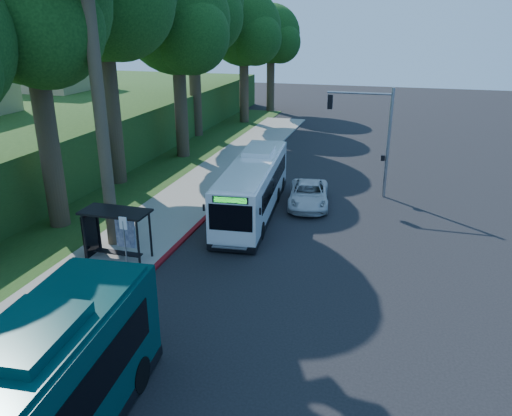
% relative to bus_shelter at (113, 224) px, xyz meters
% --- Properties ---
extents(ground, '(140.00, 140.00, 0.00)m').
position_rel_bus_shelter_xyz_m(ground, '(7.26, 2.86, -1.81)').
color(ground, black).
rests_on(ground, ground).
extents(sidewalk, '(4.50, 70.00, 0.12)m').
position_rel_bus_shelter_xyz_m(sidewalk, '(-0.04, 2.86, -1.75)').
color(sidewalk, gray).
rests_on(sidewalk, ground).
extents(red_curb, '(0.25, 30.00, 0.13)m').
position_rel_bus_shelter_xyz_m(red_curb, '(2.26, -1.14, -1.74)').
color(red_curb, maroon).
rests_on(red_curb, ground).
extents(grass_verge, '(8.00, 70.00, 0.06)m').
position_rel_bus_shelter_xyz_m(grass_verge, '(-5.74, 7.86, -1.78)').
color(grass_verge, '#234719').
rests_on(grass_verge, ground).
extents(bus_shelter, '(3.20, 1.51, 2.55)m').
position_rel_bus_shelter_xyz_m(bus_shelter, '(0.00, 0.00, 0.00)').
color(bus_shelter, black).
rests_on(bus_shelter, ground).
extents(stop_sign_pole, '(0.35, 0.06, 3.17)m').
position_rel_bus_shelter_xyz_m(stop_sign_pole, '(1.86, -2.14, 0.28)').
color(stop_sign_pole, gray).
rests_on(stop_sign_pole, ground).
extents(traffic_signal_pole, '(4.10, 0.30, 7.00)m').
position_rel_bus_shelter_xyz_m(traffic_signal_pole, '(11.04, 12.86, 2.62)').
color(traffic_signal_pole, gray).
rests_on(traffic_signal_pole, ground).
extents(hillside_backdrop, '(24.00, 60.00, 8.80)m').
position_rel_bus_shelter_xyz_m(hillside_backdrop, '(-19.04, 17.96, 0.63)').
color(hillside_backdrop, '#234719').
rests_on(hillside_backdrop, ground).
extents(tree_0, '(8.40, 8.00, 15.70)m').
position_rel_bus_shelter_xyz_m(tree_0, '(-5.14, 2.84, 9.40)').
color(tree_0, '#382B1E').
rests_on(tree_0, ground).
extents(tree_2, '(8.82, 8.40, 15.12)m').
position_rel_bus_shelter_xyz_m(tree_2, '(-4.64, 18.84, 8.67)').
color(tree_2, '#382B1E').
rests_on(tree_2, ground).
extents(tree_3, '(10.08, 9.60, 17.28)m').
position_rel_bus_shelter_xyz_m(tree_3, '(-6.62, 26.84, 10.17)').
color(tree_3, '#382B1E').
rests_on(tree_3, ground).
extents(tree_4, '(8.40, 8.00, 14.14)m').
position_rel_bus_shelter_xyz_m(tree_4, '(-4.14, 34.84, 7.92)').
color(tree_4, '#382B1E').
rests_on(tree_4, ground).
extents(tree_5, '(7.35, 7.00, 12.86)m').
position_rel_bus_shelter_xyz_m(tree_5, '(-3.16, 42.84, 7.16)').
color(tree_5, '#382B1E').
rests_on(tree_5, ground).
extents(white_bus, '(3.54, 11.79, 3.46)m').
position_rel_bus_shelter_xyz_m(white_bus, '(4.64, 7.81, -0.12)').
color(white_bus, white).
rests_on(white_bus, ground).
extents(pickup, '(3.11, 5.44, 1.43)m').
position_rel_bus_shelter_xyz_m(pickup, '(7.60, 9.90, -1.09)').
color(pickup, silver).
rests_on(pickup, ground).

